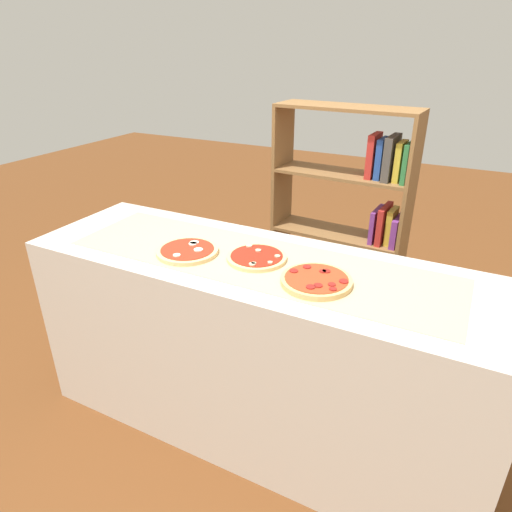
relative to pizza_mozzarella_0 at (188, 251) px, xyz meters
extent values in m
plane|color=brown|center=(0.30, 0.08, -0.94)|extent=(12.00, 12.00, 0.00)
cube|color=beige|center=(0.30, 0.08, -0.48)|extent=(2.08, 0.65, 0.93)
cube|color=tan|center=(0.30, 0.08, -0.01)|extent=(1.69, 0.47, 0.00)
cylinder|color=#E5C17F|center=(0.00, 0.00, 0.00)|extent=(0.27, 0.27, 0.02)
cylinder|color=red|center=(0.00, 0.00, 0.01)|extent=(0.23, 0.23, 0.00)
cylinder|color=#EFE5CC|center=(-0.01, 0.06, 0.01)|extent=(0.04, 0.04, 0.00)
cylinder|color=#EFE5CC|center=(0.05, 0.01, 0.01)|extent=(0.04, 0.04, 0.00)
cylinder|color=#EFE5CC|center=(0.00, -0.08, 0.01)|extent=(0.03, 0.03, 0.00)
cylinder|color=#EFE5CC|center=(0.00, 0.05, 0.01)|extent=(0.04, 0.04, 0.00)
cylinder|color=#E5C17F|center=(0.30, 0.08, 0.00)|extent=(0.26, 0.26, 0.02)
cylinder|color=#AD2314|center=(0.30, 0.08, 0.01)|extent=(0.22, 0.22, 0.00)
cylinder|color=#C6B28E|center=(0.39, 0.11, 0.01)|extent=(0.02, 0.02, 0.01)
cylinder|color=#C6B28E|center=(0.29, 0.12, 0.01)|extent=(0.03, 0.03, 0.01)
cylinder|color=#C6B28E|center=(0.33, 0.00, 0.01)|extent=(0.02, 0.02, 0.01)
cylinder|color=#C6B28E|center=(0.38, 0.04, 0.01)|extent=(0.02, 0.02, 0.01)
cylinder|color=#C6B28E|center=(0.33, -0.01, 0.01)|extent=(0.03, 0.03, 0.01)
cylinder|color=#C6B28E|center=(0.23, 0.15, 0.01)|extent=(0.03, 0.03, 0.01)
cylinder|color=#DBB26B|center=(0.60, 0.00, 0.00)|extent=(0.28, 0.28, 0.02)
cylinder|color=red|center=(0.60, 0.00, 0.01)|extent=(0.24, 0.24, 0.00)
cylinder|color=maroon|center=(0.70, 0.02, 0.02)|extent=(0.04, 0.04, 0.00)
cylinder|color=maroon|center=(0.63, -0.06, 0.02)|extent=(0.03, 0.03, 0.00)
cylinder|color=maroon|center=(0.50, 0.01, 0.02)|extent=(0.03, 0.03, 0.00)
cylinder|color=maroon|center=(0.61, -0.08, 0.02)|extent=(0.03, 0.03, 0.00)
cylinder|color=maroon|center=(0.69, -0.06, 0.02)|extent=(0.03, 0.03, 0.00)
cylinder|color=maroon|center=(0.62, 0.06, 0.02)|extent=(0.03, 0.03, 0.00)
cylinder|color=maroon|center=(0.67, -0.03, 0.02)|extent=(0.03, 0.03, 0.00)
cylinder|color=maroon|center=(0.61, 0.06, 0.02)|extent=(0.03, 0.03, 0.00)
cylinder|color=maroon|center=(0.54, 0.06, 0.02)|extent=(0.03, 0.03, 0.00)
cube|color=brown|center=(0.77, 0.95, -0.21)|extent=(0.03, 0.25, 1.46)
cube|color=brown|center=(0.01, 1.00, -0.21)|extent=(0.03, 0.25, 1.46)
cube|color=brown|center=(0.39, 0.98, -0.93)|extent=(0.76, 0.29, 0.02)
cube|color=gold|center=(0.73, 0.96, -0.79)|extent=(0.05, 0.19, 0.25)
cube|color=orange|center=(0.68, 0.96, -0.82)|extent=(0.04, 0.17, 0.19)
cube|color=gold|center=(0.64, 0.96, -0.81)|extent=(0.04, 0.19, 0.21)
cube|color=gold|center=(0.59, 0.96, -0.81)|extent=(0.05, 0.18, 0.23)
cube|color=#234799|center=(0.55, 0.97, -0.82)|extent=(0.03, 0.16, 0.21)
cube|color=#47423D|center=(0.51, 0.97, -0.81)|extent=(0.05, 0.20, 0.21)
cube|color=brown|center=(0.39, 0.98, -0.57)|extent=(0.76, 0.29, 0.02)
cube|color=orange|center=(0.74, 0.96, -0.46)|extent=(0.04, 0.17, 0.20)
cube|color=#47423D|center=(0.69, 0.96, -0.48)|extent=(0.05, 0.16, 0.16)
cube|color=silver|center=(0.64, 0.96, -0.45)|extent=(0.05, 0.16, 0.21)
cube|color=brown|center=(0.39, 0.98, -0.21)|extent=(0.76, 0.29, 0.02)
cube|color=#753384|center=(0.73, 0.96, -0.12)|extent=(0.04, 0.21, 0.16)
cube|color=gold|center=(0.70, 0.96, -0.10)|extent=(0.04, 0.14, 0.20)
cube|color=#B22823|center=(0.65, 0.96, -0.09)|extent=(0.04, 0.20, 0.21)
cube|color=#753384|center=(0.61, 0.96, -0.10)|extent=(0.04, 0.19, 0.19)
cube|color=brown|center=(0.39, 0.98, 0.15)|extent=(0.76, 0.29, 0.02)
cube|color=#2D753D|center=(0.74, 0.96, 0.27)|extent=(0.04, 0.18, 0.21)
cube|color=gold|center=(0.70, 0.96, 0.27)|extent=(0.04, 0.14, 0.21)
cube|color=#47423D|center=(0.65, 0.96, 0.28)|extent=(0.05, 0.19, 0.23)
cube|color=#234799|center=(0.60, 0.96, 0.27)|extent=(0.04, 0.15, 0.21)
cube|color=#B22823|center=(0.55, 0.97, 0.28)|extent=(0.04, 0.16, 0.23)
cube|color=brown|center=(0.39, 0.98, 0.52)|extent=(0.76, 0.29, 0.02)
camera|label=1|loc=(1.08, -1.45, 0.84)|focal=31.48mm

